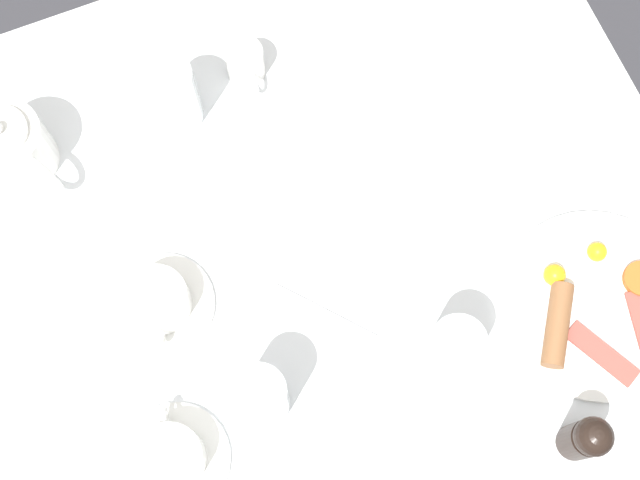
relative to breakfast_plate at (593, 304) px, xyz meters
The scene contains 14 objects.
ground_plane 0.81m from the breakfast_plate, 125.35° to the right, with size 8.00×8.00×0.00m, color #333338.
table 0.39m from the breakfast_plate, 125.35° to the right, with size 0.97×1.04×0.70m.
breakfast_plate is the anchor object (origin of this frame).
teapot_near 0.82m from the breakfast_plate, 127.03° to the right, with size 0.18×0.11×0.12m.
teacup_with_saucer_left 0.59m from the breakfast_plate, 91.97° to the right, with size 0.15×0.15×0.06m.
teacup_with_saucer_right 0.59m from the breakfast_plate, 112.34° to the right, with size 0.15×0.15×0.06m.
water_glass_tall 0.22m from the breakfast_plate, 92.20° to the right, with size 0.07×0.07×0.12m.
water_glass_short 0.64m from the breakfast_plate, 138.39° to the right, with size 0.07×0.07×0.13m.
wine_glass_spare 0.47m from the breakfast_plate, 95.43° to the right, with size 0.07×0.07×0.12m.
creamer_jug 0.59m from the breakfast_plate, 148.86° to the right, with size 0.08×0.06×0.06m.
salt_grinder 0.19m from the breakfast_plate, 34.23° to the right, with size 0.05×0.05×0.12m.
napkin_folded 0.41m from the breakfast_plate, 166.56° to the right, with size 0.19×0.16×0.01m.
fork_by_plate 0.37m from the breakfast_plate, 110.31° to the right, with size 0.13×0.12×0.00m.
knife_by_plate 0.26m from the breakfast_plate, 161.15° to the left, with size 0.15×0.15×0.00m.
Camera 1 is at (0.34, -0.14, 1.88)m, focal length 50.00 mm.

